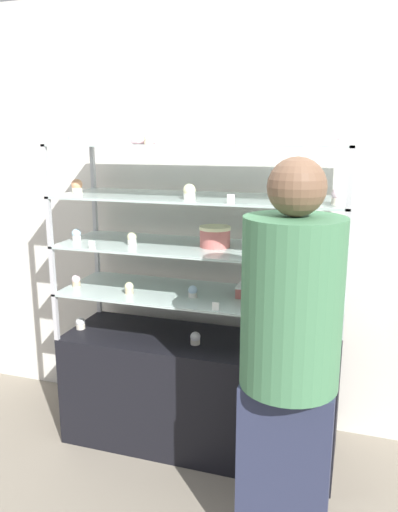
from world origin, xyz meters
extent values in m
plane|color=gray|center=(0.00, 0.00, 0.00)|extent=(20.00, 20.00, 0.00)
cube|color=silver|center=(0.00, 0.40, 1.30)|extent=(8.00, 0.05, 2.60)
cube|color=black|center=(0.00, 0.00, 0.33)|extent=(1.55, 0.51, 0.65)
cube|color=#B7B7BC|center=(-0.76, 0.24, 0.79)|extent=(0.02, 0.02, 0.27)
cube|color=#B7B7BC|center=(0.76, 0.24, 0.79)|extent=(0.02, 0.02, 0.27)
cube|color=#B7B7BC|center=(-0.76, -0.24, 0.79)|extent=(0.02, 0.02, 0.27)
cube|color=#B7B7BC|center=(0.76, -0.24, 0.79)|extent=(0.02, 0.02, 0.27)
cube|color=#B2C6C1|center=(0.00, 0.00, 0.92)|extent=(1.55, 0.51, 0.01)
cube|color=#B7B7BC|center=(-0.76, 0.24, 1.06)|extent=(0.02, 0.02, 0.27)
cube|color=#B7B7BC|center=(0.76, 0.24, 1.06)|extent=(0.02, 0.02, 0.27)
cube|color=#B7B7BC|center=(-0.76, -0.24, 1.06)|extent=(0.02, 0.02, 0.27)
cube|color=#B7B7BC|center=(0.76, -0.24, 1.06)|extent=(0.02, 0.02, 0.27)
cube|color=#B2C6C1|center=(0.00, 0.00, 1.19)|extent=(1.55, 0.51, 0.01)
cube|color=#B7B7BC|center=(-0.76, 0.24, 1.33)|extent=(0.02, 0.02, 0.27)
cube|color=#B7B7BC|center=(0.76, 0.24, 1.33)|extent=(0.02, 0.02, 0.27)
cube|color=#B7B7BC|center=(-0.76, -0.24, 1.33)|extent=(0.02, 0.02, 0.27)
cube|color=#B7B7BC|center=(0.76, -0.24, 1.33)|extent=(0.02, 0.02, 0.27)
cube|color=#B2C6C1|center=(0.00, 0.00, 1.46)|extent=(1.55, 0.51, 0.01)
cube|color=#B7B7BC|center=(-0.76, 0.24, 1.60)|extent=(0.02, 0.02, 0.27)
cube|color=#B7B7BC|center=(0.76, 0.24, 1.60)|extent=(0.02, 0.02, 0.27)
cube|color=#B7B7BC|center=(-0.76, -0.24, 1.60)|extent=(0.02, 0.02, 0.27)
cube|color=#B7B7BC|center=(0.76, -0.24, 1.60)|extent=(0.02, 0.02, 0.27)
cube|color=#B2C6C1|center=(0.00, 0.00, 1.73)|extent=(1.55, 0.51, 0.01)
cylinder|color=#C66660|center=(0.09, 0.01, 1.24)|extent=(0.16, 0.16, 0.09)
cylinder|color=#F4EAB2|center=(0.09, 0.01, 1.29)|extent=(0.17, 0.17, 0.02)
cube|color=#C66660|center=(0.30, 0.05, 0.95)|extent=(0.19, 0.15, 0.05)
cube|color=white|center=(0.30, 0.05, 0.98)|extent=(0.19, 0.15, 0.01)
cylinder|color=beige|center=(-0.72, -0.06, 0.67)|extent=(0.05, 0.05, 0.03)
sphere|color=white|center=(-0.72, -0.06, 0.70)|extent=(0.06, 0.06, 0.06)
cylinder|color=beige|center=(0.00, -0.07, 0.67)|extent=(0.05, 0.05, 0.03)
sphere|color=white|center=(0.00, -0.07, 0.70)|extent=(0.06, 0.06, 0.06)
cylinder|color=#CCB28C|center=(0.73, -0.08, 0.67)|extent=(0.05, 0.05, 0.03)
sphere|color=white|center=(0.73, -0.08, 0.70)|extent=(0.06, 0.06, 0.06)
cube|color=white|center=(0.33, -0.24, 0.67)|extent=(0.04, 0.00, 0.04)
cylinder|color=#CCB28C|center=(-0.73, -0.07, 0.94)|extent=(0.05, 0.05, 0.03)
sphere|color=silver|center=(-0.73, -0.07, 0.96)|extent=(0.05, 0.05, 0.05)
cylinder|color=#CCB28C|center=(-0.37, -0.11, 0.94)|extent=(0.05, 0.05, 0.03)
sphere|color=#F4EAB2|center=(-0.37, -0.11, 0.96)|extent=(0.05, 0.05, 0.05)
cylinder|color=white|center=(-0.01, -0.07, 0.94)|extent=(0.05, 0.05, 0.03)
sphere|color=silver|center=(-0.01, -0.07, 0.96)|extent=(0.05, 0.05, 0.05)
cylinder|color=beige|center=(0.72, -0.11, 0.94)|extent=(0.05, 0.05, 0.03)
sphere|color=white|center=(0.72, -0.11, 0.96)|extent=(0.05, 0.05, 0.05)
cube|color=white|center=(0.16, -0.24, 0.94)|extent=(0.04, 0.00, 0.04)
cylinder|color=white|center=(-0.71, -0.07, 1.21)|extent=(0.05, 0.05, 0.03)
sphere|color=silver|center=(-0.71, -0.07, 1.24)|extent=(0.05, 0.05, 0.05)
cylinder|color=white|center=(-0.36, -0.07, 1.21)|extent=(0.05, 0.05, 0.03)
sphere|color=#F4EAB2|center=(-0.36, -0.07, 1.24)|extent=(0.05, 0.05, 0.05)
cylinder|color=#CCB28C|center=(0.36, -0.09, 1.21)|extent=(0.05, 0.05, 0.03)
sphere|color=#E5996B|center=(0.36, -0.09, 1.24)|extent=(0.05, 0.05, 0.05)
cylinder|color=#CCB28C|center=(0.73, -0.14, 1.21)|extent=(0.05, 0.05, 0.03)
sphere|color=silver|center=(0.73, -0.14, 1.24)|extent=(0.05, 0.05, 0.05)
cube|color=white|center=(-0.52, -0.24, 1.21)|extent=(0.04, 0.00, 0.04)
cylinder|color=beige|center=(-0.71, -0.04, 1.48)|extent=(0.06, 0.06, 0.03)
sphere|color=#E5996B|center=(-0.71, -0.04, 1.51)|extent=(0.06, 0.06, 0.06)
cylinder|color=white|center=(-0.01, -0.14, 1.48)|extent=(0.06, 0.06, 0.03)
sphere|color=#F4EAB2|center=(-0.01, -0.14, 1.51)|extent=(0.06, 0.06, 0.06)
cylinder|color=beige|center=(0.71, -0.11, 1.48)|extent=(0.06, 0.06, 0.03)
sphere|color=silver|center=(0.71, -0.11, 1.51)|extent=(0.06, 0.06, 0.06)
cube|color=white|center=(0.23, -0.24, 1.48)|extent=(0.04, 0.00, 0.04)
cylinder|color=beige|center=(-0.72, -0.05, 1.74)|extent=(0.05, 0.05, 0.02)
sphere|color=silver|center=(-0.72, -0.05, 1.77)|extent=(0.05, 0.05, 0.05)
cylinder|color=#CCB28C|center=(-0.23, -0.12, 1.74)|extent=(0.05, 0.05, 0.02)
sphere|color=#F4EAB2|center=(-0.23, -0.12, 1.77)|extent=(0.05, 0.05, 0.05)
cylinder|color=beige|center=(0.25, -0.13, 1.74)|extent=(0.05, 0.05, 0.02)
sphere|color=white|center=(0.25, -0.13, 1.77)|extent=(0.05, 0.05, 0.05)
cylinder|color=white|center=(0.71, -0.07, 1.74)|extent=(0.05, 0.05, 0.02)
sphere|color=silver|center=(0.71, -0.07, 1.77)|extent=(0.05, 0.05, 0.05)
cube|color=white|center=(-0.33, -0.24, 1.75)|extent=(0.04, 0.00, 0.04)
torus|color=#EFB2BC|center=(-0.30, -0.02, 1.75)|extent=(0.14, 0.14, 0.03)
cube|color=#282D47|center=(0.58, -0.63, 0.39)|extent=(0.38, 0.21, 0.79)
cylinder|color=#3F724C|center=(0.58, -0.63, 1.13)|extent=(0.40, 0.40, 0.69)
sphere|color=brown|center=(0.58, -0.63, 1.59)|extent=(0.22, 0.22, 0.22)
camera|label=1|loc=(0.81, -2.51, 1.76)|focal=35.00mm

